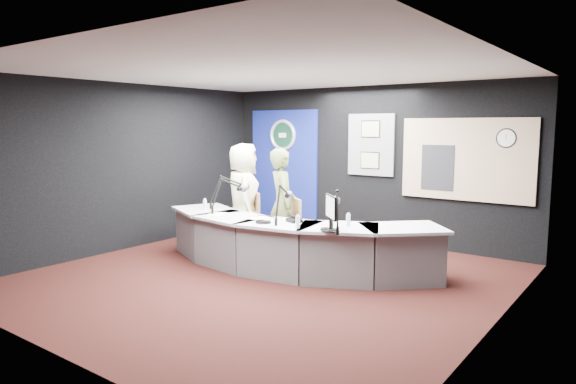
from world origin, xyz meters
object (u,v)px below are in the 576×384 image
Objects in this scene: armchair_right at (282,231)px; armchair_left at (244,223)px; broadcast_desk at (286,244)px; person_man at (244,196)px; person_woman at (282,204)px.

armchair_left is at bearing -155.58° from armchair_right.
broadcast_desk is at bearing 13.57° from armchair_left.
person_man is at bearing -155.58° from armchair_right.
person_man reaches higher than armchair_right.
person_woman is at bearing -52.83° from armchair_right.
armchair_right is (-0.39, 0.42, 0.07)m from broadcast_desk.
person_woman reaches higher than armchair_right.
person_man is at bearing 154.99° from broadcast_desk.
armchair_left is (-1.39, 0.65, 0.05)m from broadcast_desk.
armchair_right is 0.49× the size of person_man.
broadcast_desk is at bearing 175.46° from person_woman.
armchair_left is at bearing 30.04° from person_woman.
person_man is at bearing 30.04° from person_woman.
armchair_right is 1.12m from person_man.
broadcast_desk is 2.51× the size of person_man.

